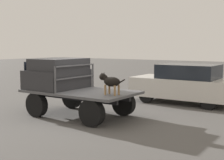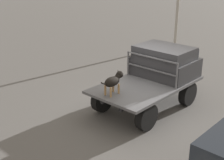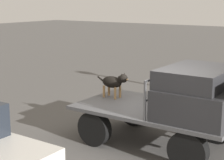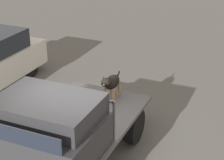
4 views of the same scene
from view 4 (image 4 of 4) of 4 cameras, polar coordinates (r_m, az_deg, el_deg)
The scene contains 5 objects.
ground_plane at distance 8.18m, azimuth -5.43°, elevation -11.88°, with size 80.00×80.00×0.00m, color #514F4C.
flatbed_truck at distance 7.83m, azimuth -5.61°, elevation -8.26°, with size 3.67×2.07×0.86m.
truck_cab at distance 6.73m, azimuth -9.99°, elevation -7.17°, with size 1.51×1.95×1.03m.
truck_headboard at distance 7.27m, azimuth -6.65°, elevation -3.75°, with size 0.04×1.95×0.83m.
dog at distance 8.46m, azimuth -0.20°, elevation -0.44°, with size 0.94×0.29×0.67m.
Camera 4 is at (5.68, 3.33, 4.86)m, focal length 60.00 mm.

